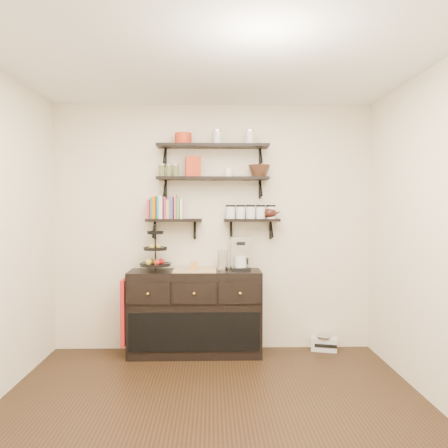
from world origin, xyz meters
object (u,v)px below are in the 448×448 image
fruit_stand (156,255)px  radio (324,343)px  coffee_maker (240,254)px  sideboard (195,312)px

fruit_stand → radio: (1.83, 0.09, -0.98)m
coffee_maker → radio: coffee_maker is taller
radio → sideboard: bearing=-160.9°
sideboard → fruit_stand: size_ratio=2.96×
sideboard → coffee_maker: 0.79m
coffee_maker → sideboard: bearing=178.3°
fruit_stand → coffee_maker: fruit_stand is taller
fruit_stand → coffee_maker: (0.90, 0.02, 0.01)m
sideboard → coffee_maker: size_ratio=3.88×
radio → fruit_stand: bearing=-161.9°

